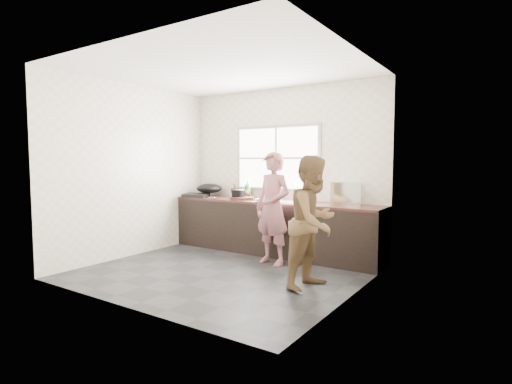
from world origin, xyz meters
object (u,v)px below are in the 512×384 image
Objects in this scene: bowl_crabs at (304,202)px; burner at (196,195)px; wok at (209,188)px; woman at (273,212)px; dish_rack at (346,193)px; bowl_mince at (262,200)px; bowl_held at (303,201)px; plate_food at (239,197)px; person_side at (314,222)px; bottle_brown_tall at (235,191)px; bottle_brown_short at (246,193)px; bottle_green at (248,188)px; pot_lid_left at (197,197)px; black_pot at (238,194)px; cutting_board at (242,198)px; glass_jar at (232,196)px; pot_lid_right at (211,197)px.

bowl_crabs reaches higher than burner.
wok is at bearing 172.40° from bowl_crabs.
dish_rack is at bearing 54.70° from woman.
dish_rack is (2.53, 0.17, 0.02)m from wok.
bowl_mince is 0.43× the size of dish_rack.
bowl_held is 1.37m from plate_food.
bowl_held is 0.46× the size of wok.
woman is 1.17m from person_side.
bowl_held is at bearing 40.77° from person_side.
bottle_brown_tall is at bearing 164.68° from bowl_crabs.
bottle_green is at bearing 77.43° from bottle_brown_short.
woman is at bearing -32.59° from plate_food.
wok is (-2.68, 1.28, 0.22)m from person_side.
bowl_mince is 0.70× the size of pot_lid_left.
bottle_green is (-1.32, 0.44, 0.13)m from bowl_crabs.
bowl_crabs is 0.66m from dish_rack.
plate_food is 1.97m from dish_rack.
bowl_held is 2.06m from burner.
bottle_brown_short reaches higher than bowl_held.
bowl_crabs reaches higher than bowl_held.
black_pot reaches higher than pot_lid_left.
bottle_green is 1.80m from dish_rack.
woman is 6.97× the size of bowl_crabs.
bottle_brown_tall is (-0.37, 0.30, 0.08)m from cutting_board.
dish_rack is (1.92, 0.30, 0.12)m from glass_jar.
bowl_crabs is 1.06× the size of bottle_brown_tall.
bottle_brown_short is 0.74m from wok.
bottle_brown_tall reaches higher than pot_lid_right.
bowl_held is 1.83m from pot_lid_right.
glass_jar reaches higher than pot_lid_right.
bowl_held is at bearing -9.41° from bottle_brown_tall.
bottle_green is at bearing 92.55° from black_pot.
bottle_brown_tall reaches higher than black_pot.
burner is at bearing 177.53° from bowl_mince.
cutting_board is at bearing 66.93° from person_side.
person_side reaches higher than bowl_crabs.
person_side is at bearing -30.51° from black_pot.
wok is 1.70× the size of pot_lid_left.
wok is at bearing 71.48° from pot_lid_left.
bottle_brown_tall reaches higher than bottle_brown_short.
plate_food is at bearing 158.30° from woman.
bottle_brown_short is at bearing 145.68° from bowl_mince.
bottle_brown_short is 0.29m from glass_jar.
bottle_brown_short is at bearing 94.95° from black_pot.
bowl_mince is 0.77× the size of pot_lid_right.
woman is 6.47× the size of plate_food.
black_pot is (-1.18, -0.06, 0.05)m from bowl_held.
cutting_board is 2.15× the size of bottle_brown_short.
woman is 1.71m from pot_lid_right.
bottle_brown_tall is at bearing 33.20° from burner.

